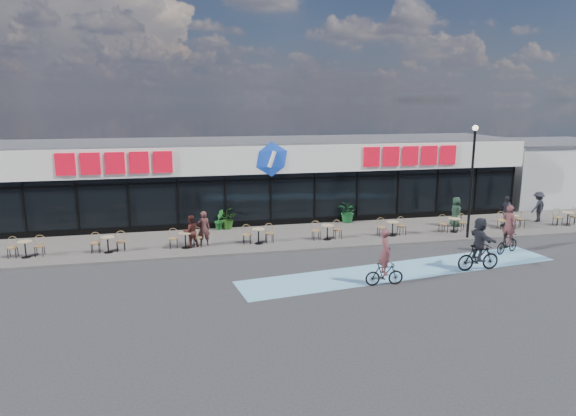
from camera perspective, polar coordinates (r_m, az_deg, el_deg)
The scene contains 26 objects.
ground at distance 21.94m, azimuth 1.47°, elevation -6.41°, with size 120.00×120.00×0.00m, color #28282B.
sidewalk at distance 26.13m, azimuth -0.89°, elevation -3.28°, with size 44.00×5.00×0.10m, color #58524E.
bike_lane at distance 21.88m, azimuth 12.73°, elevation -6.74°, with size 14.00×2.20×0.01m, color #6BA5CA.
building at distance 30.90m, azimuth -2.91°, elevation 3.41°, with size 30.60×6.57×4.75m.
neighbour_building at distance 40.60m, azimuth 26.74°, elevation 3.79°, with size 9.20×7.20×4.11m.
lamp_post at distance 26.86m, azimuth 19.77°, elevation 3.73°, with size 0.28×0.28×5.61m.
bistro_set_0 at distance 25.44m, azimuth -27.12°, elevation -3.86°, with size 1.54×0.62×0.90m.
bistro_set_1 at distance 24.76m, azimuth -19.36°, elevation -3.62°, with size 1.54×0.62×0.90m.
bistro_set_2 at distance 24.56m, azimuth -11.33°, elevation -3.29°, with size 1.54×0.62×0.90m.
bistro_set_3 at distance 24.84m, azimuth -3.33°, elevation -2.90°, with size 1.54×0.62×0.90m.
bistro_set_4 at distance 25.58m, azimuth 4.34°, elevation -2.47°, with size 1.54×0.62×0.90m.
bistro_set_5 at distance 26.76m, azimuth 11.46°, elevation -2.04°, with size 1.54×0.62×0.90m.
bistro_set_6 at distance 28.31m, azimuth 17.88°, elevation -1.62°, with size 1.54×0.62×0.90m.
bistro_set_7 at distance 30.18m, azimuth 23.57°, elevation -1.23°, with size 1.54×0.62×0.90m.
bistro_set_8 at distance 32.32m, azimuth 28.55°, elevation -0.88°, with size 1.54×0.62×0.90m.
potted_plant_left at distance 27.67m, azimuth -7.67°, elevation -1.30°, with size 0.58×0.47×1.05m, color #1B6023.
potted_plant_mid at distance 27.73m, azimuth -6.86°, elevation -1.20°, with size 0.99×0.85×1.10m, color #235017.
potted_plant_right at distance 29.13m, azimuth 6.72°, elevation -0.43°, with size 1.11×0.96×1.23m, color #154C22.
patron_left at distance 24.67m, azimuth -9.35°, elevation -2.24°, with size 0.61×0.40×1.67m, color #4C2927.
patron_right at distance 24.48m, azimuth -10.74°, elevation -2.56°, with size 0.75×0.58×1.54m, color #3E1A16.
pedestrian_a at distance 30.38m, azimuth 23.07°, elevation -0.34°, with size 1.00×0.42×1.70m, color black.
pedestrian_b at distance 29.49m, azimuth 18.14°, elevation -0.40°, with size 0.80×0.52×1.63m, color #192E20.
pedestrian_c at distance 32.49m, azimuth 26.04°, elevation 0.15°, with size 1.11×0.64×1.71m, color black.
cyclist_a at distance 22.47m, azimuth 20.48°, elevation -4.01°, with size 1.84×1.66×2.24m.
cyclist_b at distance 25.48m, azimuth 23.26°, elevation -2.77°, with size 1.61×1.02×2.26m.
cyclist_c at distance 19.75m, azimuth 10.70°, elevation -6.11°, with size 1.50×0.67×2.20m.
Camera 1 is at (-5.01, -20.22, 6.88)m, focal length 32.00 mm.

